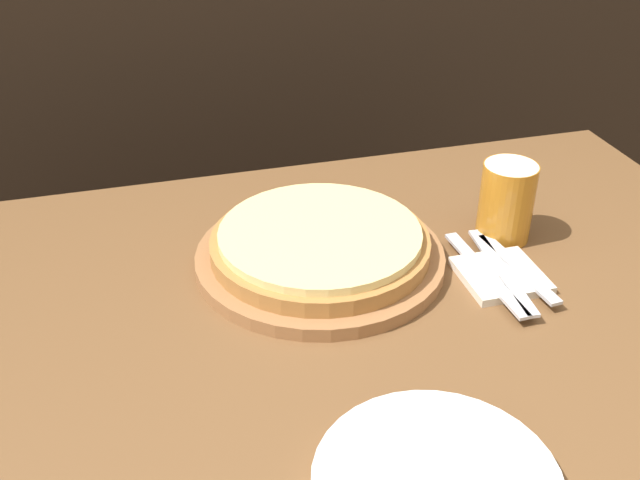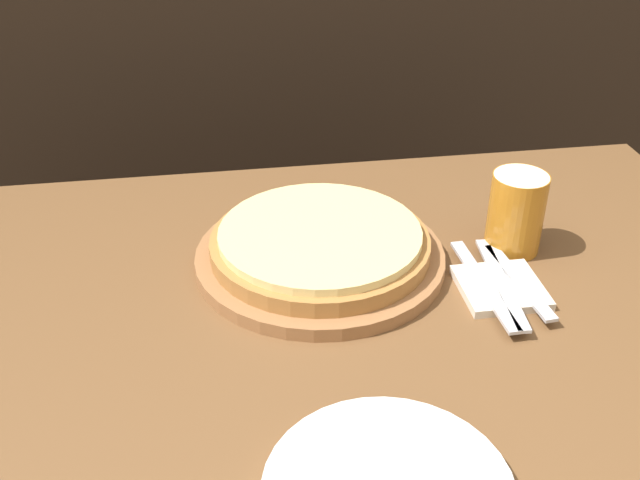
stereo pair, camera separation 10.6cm
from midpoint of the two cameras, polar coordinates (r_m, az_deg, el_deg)
name	(u,v)px [view 1 (the left image)]	position (r m, az deg, el deg)	size (l,w,h in m)	color
pizza_on_board	(320,249)	(1.06, -2.84, -0.75)	(0.36, 0.36, 0.06)	#99663D
beer_glass	(507,199)	(1.13, 11.48, 3.02)	(0.08, 0.08, 0.12)	#B7701E
napkin_stack	(501,275)	(1.06, 10.86, -2.76)	(0.11, 0.11, 0.01)	beige
fork	(485,273)	(1.04, 9.67, -2.60)	(0.03, 0.21, 0.00)	silver
dinner_knife	(501,270)	(1.05, 10.91, -2.38)	(0.04, 0.21, 0.00)	silver
spoon	(518,268)	(1.06, 12.13, -2.17)	(0.03, 0.18, 0.00)	silver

